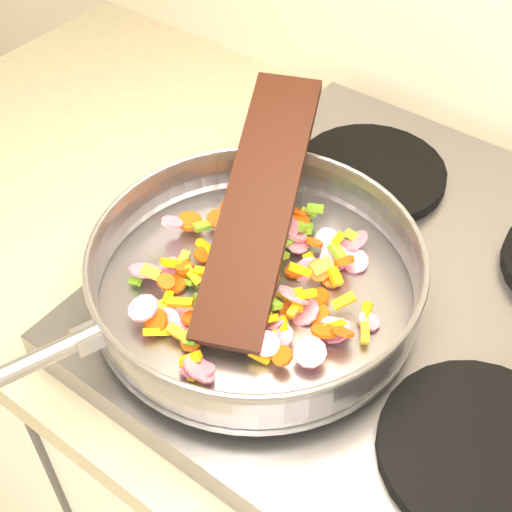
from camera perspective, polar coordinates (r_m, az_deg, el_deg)
The scene contains 7 objects.
cooktop at distance 0.81m, azimuth 12.44°, elevation -3.79°, with size 0.60×0.60×0.04m, color #939399.
grate_fl at distance 0.76m, azimuth -1.58°, elevation -4.13°, with size 0.19×0.19×0.02m, color black.
grate_fr at distance 0.69m, azimuth 17.66°, elevation -14.69°, with size 0.19×0.19×0.02m, color black.
grate_bl at distance 0.93m, azimuth 9.19°, elevation 6.60°, with size 0.19×0.19×0.02m, color black.
saute_pan at distance 0.73m, azimuth -0.12°, elevation -1.25°, with size 0.39×0.54×0.06m.
vegetable_heap at distance 0.75m, azimuth 0.04°, elevation -1.63°, with size 0.27×0.28×0.05m.
wooden_spatula at distance 0.74m, azimuth 0.28°, elevation 4.29°, with size 0.32×0.07×0.01m, color black.
Camera 1 is at (-0.53, 1.15, 1.53)m, focal length 50.00 mm.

